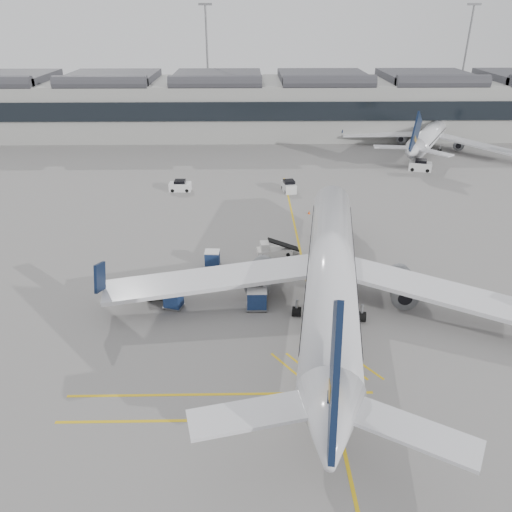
{
  "coord_description": "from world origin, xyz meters",
  "views": [
    {
      "loc": [
        4.05,
        -37.56,
        25.03
      ],
      "look_at": [
        4.8,
        4.14,
        4.0
      ],
      "focal_mm": 35.0,
      "sensor_mm": 36.0,
      "label": 1
    }
  ],
  "objects_px": {
    "pushback_tug": "(160,291)",
    "baggage_cart_a": "(266,268)",
    "airliner_main": "(331,273)",
    "ramp_agent_a": "(265,267)",
    "ramp_agent_b": "(253,289)",
    "belt_loader": "(273,250)"
  },
  "relations": [
    {
      "from": "belt_loader",
      "to": "baggage_cart_a",
      "type": "relative_size",
      "value": 2.43
    },
    {
      "from": "ramp_agent_a",
      "to": "ramp_agent_b",
      "type": "xyz_separation_m",
      "value": [
        -1.22,
        -4.58,
        0.08
      ]
    },
    {
      "from": "belt_loader",
      "to": "baggage_cart_a",
      "type": "distance_m",
      "value": 4.97
    },
    {
      "from": "airliner_main",
      "to": "ramp_agent_b",
      "type": "relative_size",
      "value": 23.99
    },
    {
      "from": "airliner_main",
      "to": "pushback_tug",
      "type": "bearing_deg",
      "value": -178.07
    },
    {
      "from": "ramp_agent_a",
      "to": "pushback_tug",
      "type": "bearing_deg",
      "value": 179.38
    },
    {
      "from": "airliner_main",
      "to": "ramp_agent_a",
      "type": "bearing_deg",
      "value": 141.96
    },
    {
      "from": "pushback_tug",
      "to": "baggage_cart_a",
      "type": "bearing_deg",
      "value": 13.81
    },
    {
      "from": "airliner_main",
      "to": "pushback_tug",
      "type": "distance_m",
      "value": 16.26
    },
    {
      "from": "pushback_tug",
      "to": "ramp_agent_a",
      "type": "bearing_deg",
      "value": 15.11
    },
    {
      "from": "belt_loader",
      "to": "airliner_main",
      "type": "bearing_deg",
      "value": -73.3
    },
    {
      "from": "ramp_agent_a",
      "to": "ramp_agent_b",
      "type": "distance_m",
      "value": 4.74
    },
    {
      "from": "ramp_agent_b",
      "to": "baggage_cart_a",
      "type": "bearing_deg",
      "value": -120.86
    },
    {
      "from": "ramp_agent_a",
      "to": "ramp_agent_b",
      "type": "bearing_deg",
      "value": -128.09
    },
    {
      "from": "belt_loader",
      "to": "pushback_tug",
      "type": "relative_size",
      "value": 1.72
    },
    {
      "from": "baggage_cart_a",
      "to": "pushback_tug",
      "type": "xyz_separation_m",
      "value": [
        -10.29,
        -4.01,
        -0.27
      ]
    },
    {
      "from": "airliner_main",
      "to": "pushback_tug",
      "type": "xyz_separation_m",
      "value": [
        -15.88,
        1.96,
        -2.89
      ]
    },
    {
      "from": "ramp_agent_b",
      "to": "pushback_tug",
      "type": "bearing_deg",
      "value": -15.69
    },
    {
      "from": "airliner_main",
      "to": "baggage_cart_a",
      "type": "bearing_deg",
      "value": 142.08
    },
    {
      "from": "ramp_agent_b",
      "to": "pushback_tug",
      "type": "relative_size",
      "value": 0.68
    },
    {
      "from": "airliner_main",
      "to": "pushback_tug",
      "type": "relative_size",
      "value": 16.22
    },
    {
      "from": "ramp_agent_b",
      "to": "pushback_tug",
      "type": "height_order",
      "value": "ramp_agent_b"
    }
  ]
}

